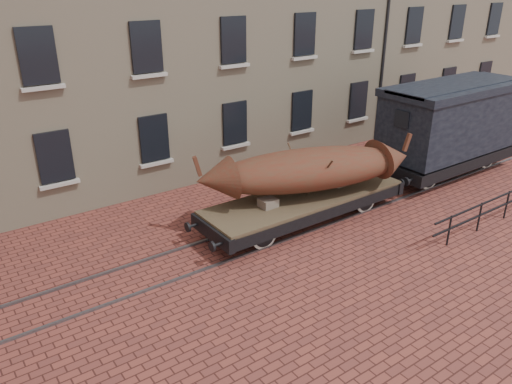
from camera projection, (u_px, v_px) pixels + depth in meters
ground at (293, 225)px, 16.56m from camera, size 90.00×90.00×0.00m
rail_track at (293, 224)px, 16.55m from camera, size 30.00×1.52×0.06m
flatcar_wagon at (305, 200)px, 16.52m from camera, size 8.08×2.19×1.22m
iron_boat at (309, 169)px, 16.15m from camera, size 7.46×3.88×1.77m
goods_van at (452, 118)px, 19.99m from camera, size 7.26×2.65×3.76m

